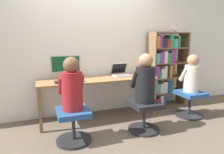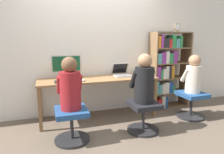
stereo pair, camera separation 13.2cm
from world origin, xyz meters
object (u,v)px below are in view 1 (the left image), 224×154
Objects in this scene: office_chair_right at (144,114)px; office_chair_left at (73,123)px; person_at_monitor at (72,86)px; bookshelf at (164,68)px; desktop_monitor at (66,66)px; desk_clock at (175,27)px; laptop at (121,73)px; person_near_shelf at (192,75)px; person_at_laptop at (145,80)px; keyboard at (67,81)px; office_chair_side at (190,102)px.

office_chair_left is at bearing 177.63° from office_chair_right.
person_at_monitor is 0.46× the size of bookshelf.
desk_clock is (2.13, -0.14, 0.69)m from desktop_monitor.
laptop is 1.34m from person_at_monitor.
desk_clock is at bearing 18.37° from person_at_monitor.
person_near_shelf is (-0.00, -0.54, -0.86)m from desk_clock.
person_at_laptop is (1.08, -0.04, 0.53)m from office_chair_left.
person_at_monitor is 2.44m from desk_clock.
keyboard is at bearing -173.48° from bookshelf.
office_chair_left is at bearing -175.07° from person_near_shelf.
office_chair_right is 1.39m from bookshelf.
desktop_monitor is at bearing 86.74° from person_at_monitor.
person_at_monitor reaches higher than desktop_monitor.
person_near_shelf is (1.09, 0.23, -0.02)m from person_at_laptop.
office_chair_right is at bearing -2.63° from person_at_monitor.
office_chair_left is at bearing -175.19° from office_chair_side.
person_at_monitor is at bearing -175.32° from office_chair_side.
office_chair_left is 1.00× the size of office_chair_right.
person_near_shelf is at bearing -17.75° from desktop_monitor.
person_near_shelf is at bearing -10.34° from keyboard.
office_chair_right is at bearing -167.97° from person_near_shelf.
person_at_monitor reaches higher than keyboard.
desktop_monitor is at bearing 178.33° from bookshelf.
desk_clock is at bearing -28.39° from bookshelf.
desk_clock is 1.01m from person_near_shelf.
office_chair_right is (1.08, -0.04, 0.00)m from office_chair_left.
office_chair_right is 0.32× the size of bookshelf.
keyboard is 2.02m from bookshelf.
bookshelf reaches higher than office_chair_right.
office_chair_left is at bearing -91.92° from keyboard.
person_at_laptop is 0.47× the size of bookshelf.
office_chair_right is (1.06, -0.63, -0.47)m from keyboard.
laptop is 0.88× the size of keyboard.
desk_clock reaches higher than laptop.
desk_clock reaches higher than person_near_shelf.
keyboard is 0.75m from office_chair_left.
laptop reaches higher than keyboard.
laptop is at bearing 12.54° from keyboard.
desktop_monitor is at bearing 176.95° from laptop.
desktop_monitor is 1.54m from office_chair_right.
bookshelf reaches higher than person_at_monitor.
office_chair_left is 1.21m from person_at_laptop.
person_at_laptop reaches higher than office_chair_side.
person_at_monitor is 2.18m from bookshelf.
keyboard is (-0.03, -0.29, -0.21)m from desktop_monitor.
person_at_monitor is 2.18m from person_near_shelf.
desktop_monitor is 2.24m from person_near_shelf.
office_chair_left is at bearing -161.51° from desk_clock.
desktop_monitor reaches higher than office_chair_right.
desk_clock is at bearing 89.66° from office_chair_side.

